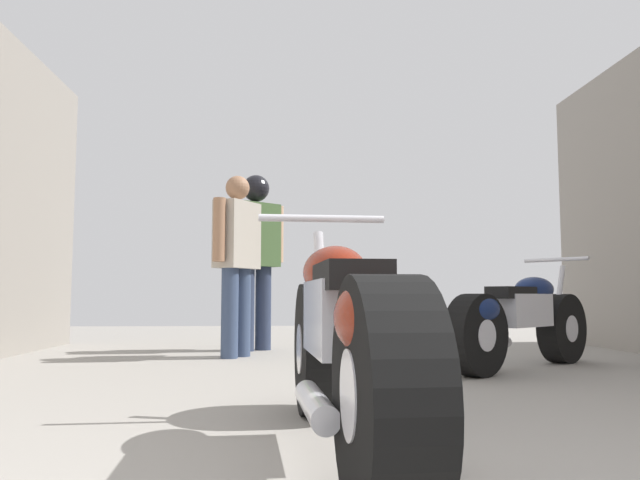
{
  "coord_description": "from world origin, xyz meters",
  "views": [
    {
      "loc": [
        -0.45,
        -0.68,
        0.56
      ],
      "look_at": [
        -0.24,
        3.09,
        0.89
      ],
      "focal_mm": 35.16,
      "sensor_mm": 36.0,
      "label": 1
    }
  ],
  "objects_px": {
    "motorcycle_maroon_cruiser": "(344,341)",
    "mechanic_in_blue": "(237,254)",
    "mechanic_with_helmet": "(255,244)",
    "motorcycle_black_naked": "(520,320)"
  },
  "relations": [
    {
      "from": "motorcycle_black_naked",
      "to": "mechanic_in_blue",
      "type": "relative_size",
      "value": 0.92
    },
    {
      "from": "motorcycle_maroon_cruiser",
      "to": "mechanic_in_blue",
      "type": "height_order",
      "value": "mechanic_in_blue"
    },
    {
      "from": "motorcycle_black_naked",
      "to": "mechanic_with_helmet",
      "type": "relative_size",
      "value": 0.84
    },
    {
      "from": "motorcycle_maroon_cruiser",
      "to": "mechanic_with_helmet",
      "type": "relative_size",
      "value": 1.11
    },
    {
      "from": "motorcycle_maroon_cruiser",
      "to": "mechanic_in_blue",
      "type": "xyz_separation_m",
      "value": [
        -0.66,
        3.52,
        0.55
      ]
    },
    {
      "from": "motorcycle_black_naked",
      "to": "mechanic_in_blue",
      "type": "xyz_separation_m",
      "value": [
        -2.23,
        1.08,
        0.57
      ]
    },
    {
      "from": "motorcycle_black_naked",
      "to": "mechanic_with_helmet",
      "type": "distance_m",
      "value": 2.85
    },
    {
      "from": "motorcycle_black_naked",
      "to": "mechanic_in_blue",
      "type": "distance_m",
      "value": 2.54
    },
    {
      "from": "mechanic_in_blue",
      "to": "mechanic_with_helmet",
      "type": "height_order",
      "value": "mechanic_with_helmet"
    },
    {
      "from": "mechanic_in_blue",
      "to": "motorcycle_black_naked",
      "type": "bearing_deg",
      "value": -25.81
    }
  ]
}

